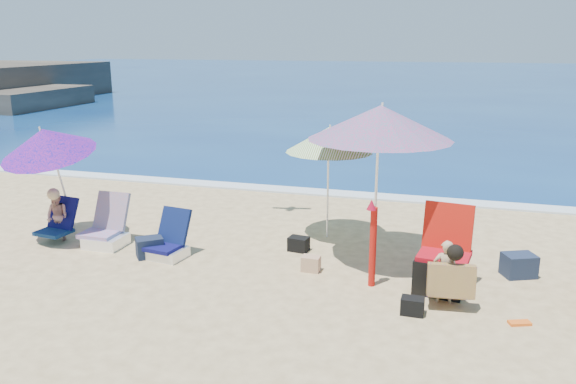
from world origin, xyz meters
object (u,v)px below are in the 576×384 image
(chair_rainbow, at_px, (106,232))
(camp_chair_left, at_px, (442,266))
(person_center, at_px, (448,275))
(person_left, at_px, (58,216))
(chair_navy, at_px, (168,245))
(umbrella_blue, at_px, (46,142))
(umbrella_striped, at_px, (329,140))
(furled_umbrella, at_px, (373,239))
(umbrella_turquoise, at_px, (380,123))

(chair_rainbow, distance_m, camp_chair_left, 5.17)
(camp_chair_left, height_order, person_center, camp_chair_left)
(person_center, distance_m, person_left, 6.16)
(chair_navy, height_order, camp_chair_left, camp_chair_left)
(umbrella_blue, height_order, chair_rainbow, umbrella_blue)
(umbrella_striped, bearing_deg, chair_navy, -143.01)
(umbrella_blue, distance_m, person_left, 1.23)
(furled_umbrella, relative_size, person_center, 1.46)
(furled_umbrella, relative_size, camp_chair_left, 1.08)
(chair_navy, distance_m, person_center, 4.09)
(umbrella_turquoise, height_order, chair_navy, umbrella_turquoise)
(camp_chair_left, bearing_deg, person_left, 177.70)
(umbrella_turquoise, relative_size, person_center, 2.85)
(umbrella_turquoise, xyz_separation_m, person_center, (1.05, -1.23, -1.66))
(furled_umbrella, xyz_separation_m, chair_rainbow, (-4.28, 0.40, -0.45))
(umbrella_turquoise, relative_size, chair_rainbow, 2.93)
(chair_navy, height_order, person_center, person_center)
(umbrella_striped, bearing_deg, furled_umbrella, -61.01)
(umbrella_turquoise, distance_m, camp_chair_left, 2.12)
(umbrella_striped, distance_m, camp_chair_left, 2.81)
(umbrella_turquoise, distance_m, umbrella_striped, 1.32)
(chair_navy, bearing_deg, umbrella_turquoise, 13.35)
(camp_chair_left, bearing_deg, umbrella_blue, 178.07)
(umbrella_turquoise, xyz_separation_m, furled_umbrella, (0.08, -0.91, -1.40))
(chair_rainbow, relative_size, camp_chair_left, 0.72)
(umbrella_turquoise, height_order, umbrella_blue, umbrella_turquoise)
(umbrella_striped, distance_m, umbrella_blue, 4.44)
(person_center, height_order, person_left, person_left)
(umbrella_striped, xyz_separation_m, umbrella_blue, (-4.20, -1.44, 0.00))
(camp_chair_left, bearing_deg, umbrella_turquoise, 141.07)
(umbrella_striped, xyz_separation_m, chair_navy, (-2.10, -1.58, -1.44))
(umbrella_turquoise, xyz_separation_m, umbrella_blue, (-5.10, -0.58, -0.42))
(umbrella_turquoise, height_order, umbrella_striped, umbrella_turquoise)
(chair_navy, bearing_deg, person_left, 175.15)
(furled_umbrella, distance_m, person_center, 1.06)
(furled_umbrella, bearing_deg, umbrella_turquoise, 94.83)
(umbrella_striped, height_order, chair_navy, umbrella_striped)
(chair_rainbow, xyz_separation_m, person_left, (-0.87, -0.03, 0.19))
(umbrella_turquoise, bearing_deg, chair_rainbow, -173.05)
(chair_navy, height_order, chair_rainbow, chair_rainbow)
(person_center, bearing_deg, umbrella_turquoise, 130.59)
(umbrella_turquoise, bearing_deg, umbrella_striped, 136.33)
(umbrella_blue, relative_size, chair_rainbow, 2.51)
(person_left, bearing_deg, umbrella_striped, 18.63)
(chair_rainbow, height_order, person_center, person_center)
(chair_navy, relative_size, chair_rainbow, 0.88)
(umbrella_blue, bearing_deg, furled_umbrella, -3.69)
(umbrella_turquoise, xyz_separation_m, person_left, (-5.07, -0.54, -1.65))
(umbrella_blue, relative_size, camp_chair_left, 1.80)
(person_left, bearing_deg, furled_umbrella, -4.15)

